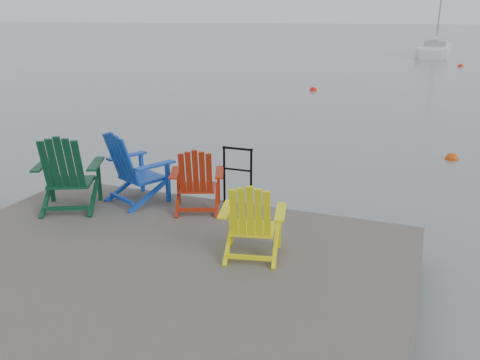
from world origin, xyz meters
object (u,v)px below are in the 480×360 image
(chair_blue, at_px, (134,167))
(buoy_a, at_px, (452,159))
(buoy_d, at_px, (461,67))
(buoy_b, at_px, (313,91))
(chair_green, at_px, (67,172))
(chair_red, at_px, (197,179))
(chair_yellow, at_px, (252,219))
(sailboat_near, at_px, (435,51))
(handrail, at_px, (238,170))

(chair_blue, relative_size, buoy_a, 3.58)
(buoy_d, bearing_deg, chair_blue, -100.27)
(buoy_a, relative_size, buoy_b, 0.94)
(chair_green, xyz_separation_m, chair_red, (1.80, 0.63, -0.09))
(chair_green, relative_size, chair_red, 1.19)
(chair_green, relative_size, buoy_d, 3.23)
(chair_blue, distance_m, buoy_d, 31.62)
(chair_red, distance_m, buoy_a, 7.39)
(chair_blue, bearing_deg, buoy_d, 104.17)
(chair_blue, relative_size, chair_yellow, 1.16)
(chair_red, relative_size, buoy_b, 2.92)
(chair_blue, relative_size, buoy_d, 3.12)
(chair_green, distance_m, chair_red, 1.91)
(buoy_b, distance_m, buoy_d, 16.01)
(chair_red, height_order, sailboat_near, sailboat_near)
(handrail, distance_m, buoy_b, 16.26)
(chair_blue, height_order, buoy_a, chair_blue)
(chair_red, distance_m, buoy_d, 31.45)
(buoy_a, bearing_deg, chair_yellow, -107.93)
(chair_red, relative_size, sailboat_near, 0.08)
(chair_yellow, distance_m, buoy_b, 18.00)
(chair_yellow, bearing_deg, buoy_a, 59.38)
(buoy_d, bearing_deg, sailboat_near, 100.32)
(handrail, xyz_separation_m, chair_blue, (-1.52, -0.49, 0.03))
(handrail, relative_size, buoy_d, 2.49)
(chair_green, height_order, buoy_b, chair_green)
(handrail, relative_size, chair_green, 0.77)
(chair_red, xyz_separation_m, chair_yellow, (1.27, -1.15, -0.00))
(buoy_a, bearing_deg, buoy_b, 119.38)
(buoy_d, bearing_deg, handrail, -97.65)
(chair_blue, bearing_deg, chair_green, -114.76)
(chair_yellow, distance_m, buoy_a, 7.92)
(buoy_a, height_order, buoy_d, buoy_d)
(sailboat_near, distance_m, buoy_d, 10.01)
(chair_blue, xyz_separation_m, chair_red, (1.07, -0.00, -0.07))
(handrail, bearing_deg, chair_yellow, -63.46)
(buoy_a, height_order, buoy_b, buoy_b)
(chair_blue, distance_m, chair_red, 1.07)
(buoy_a, distance_m, buoy_d, 24.79)
(handrail, xyz_separation_m, buoy_d, (4.11, 30.61, -1.04))
(handrail, relative_size, buoy_a, 2.86)
(handrail, height_order, buoy_a, handrail)
(chair_green, height_order, chair_blue, chair_green)
(handrail, height_order, buoy_d, handrail)
(chair_green, bearing_deg, chair_yellow, -34.43)
(chair_blue, xyz_separation_m, buoy_a, (4.76, 6.32, -1.07))
(buoy_a, bearing_deg, chair_green, -128.28)
(chair_blue, bearing_deg, chair_red, 24.35)
(buoy_a, bearing_deg, buoy_d, 87.97)
(chair_blue, relative_size, chair_red, 1.15)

